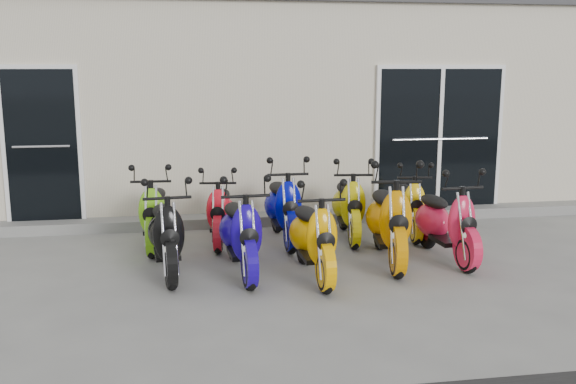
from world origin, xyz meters
name	(u,v)px	position (x,y,z in m)	size (l,w,h in m)	color
ground	(296,264)	(0.00, 0.00, 0.00)	(80.00, 80.00, 0.00)	gray
building	(249,103)	(0.00, 5.20, 1.60)	(14.00, 6.00, 3.20)	beige
roof_cap	(248,12)	(0.00, 5.20, 3.28)	(14.20, 6.20, 0.16)	#3F3F42
front_step	(272,219)	(0.00, 2.02, 0.07)	(14.00, 0.40, 0.15)	gray
door_left	(42,142)	(-3.20, 2.17, 1.26)	(1.07, 0.08, 2.22)	black
door_right	(439,135)	(2.60, 2.17, 1.26)	(2.02, 0.08, 2.22)	black
scooter_front_black	(166,224)	(-1.48, -0.12, 0.58)	(0.57, 1.57, 1.16)	black
scooter_front_blue	(240,222)	(-0.67, -0.25, 0.59)	(0.58, 1.61, 1.19)	#180594
scooter_front_orange_a	(313,226)	(0.10, -0.49, 0.58)	(0.57, 1.57, 1.16)	#F9A900
scooter_front_orange_b	(389,209)	(1.08, -0.10, 0.64)	(0.63, 1.74, 1.29)	#D58000
scooter_front_red	(446,212)	(1.79, -0.09, 0.58)	(0.57, 1.57, 1.16)	#E21B44
scooter_back_green	(154,204)	(-1.65, 1.03, 0.57)	(0.56, 1.53, 1.13)	#6EC415
scooter_back_red	(220,203)	(-0.82, 1.08, 0.53)	(0.52, 1.44, 1.06)	red
scooter_back_blue	(283,198)	(0.00, 0.99, 0.60)	(0.59, 1.62, 1.20)	#0308A0
scooter_back_yellow	(349,197)	(0.89, 1.02, 0.57)	(0.57, 1.56, 1.15)	#CFC20A
scooter_back_extra	(408,197)	(1.74, 1.08, 0.53)	(0.52, 1.44, 1.06)	yellow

